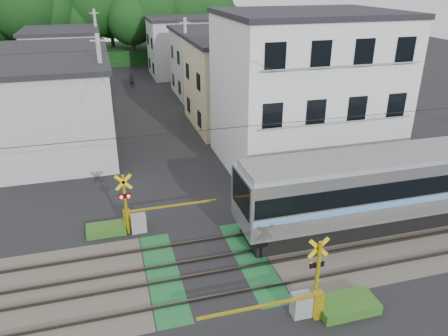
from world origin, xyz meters
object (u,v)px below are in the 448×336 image
object	(u,v)px
crossing_signal_far	(136,218)
pedestrian	(132,80)
commuter_train	(416,182)
apartment_block	(305,90)
crossing_signal_near	(305,300)

from	to	relation	value
crossing_signal_far	pedestrian	xyz separation A→B (m)	(2.29, 29.60, 0.09)
commuter_train	crossing_signal_far	world-z (taller)	commuter_train
commuter_train	apartment_block	xyz separation A→B (m)	(-2.18, 8.29, 2.69)
apartment_block	pedestrian	bearing A→B (deg)	110.32
pedestrian	crossing_signal_near	bearing A→B (deg)	74.00
crossing_signal_far	pedestrian	size ratio (longest dim) A/B	2.96
crossing_signal_far	crossing_signal_near	bearing A→B (deg)	-54.71
crossing_signal_near	crossing_signal_far	xyz separation A→B (m)	(-5.17, 7.31, 0.00)
crossing_signal_far	apartment_block	world-z (taller)	apartment_block
commuter_train	crossing_signal_near	bearing A→B (deg)	-149.03
crossing_signal_near	crossing_signal_far	bearing A→B (deg)	125.29
commuter_train	apartment_block	bearing A→B (deg)	104.70
crossing_signal_far	pedestrian	distance (m)	29.69
commuter_train	pedestrian	xyz separation A→B (m)	(-10.97, 32.06, -1.17)
apartment_block	commuter_train	bearing A→B (deg)	-75.30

